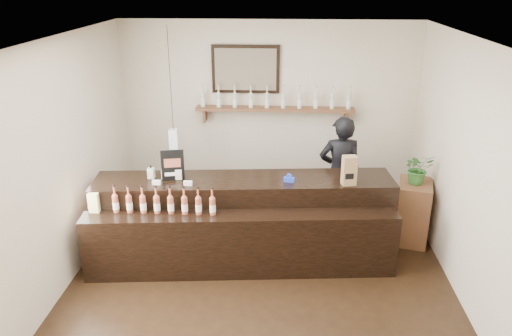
{
  "coord_description": "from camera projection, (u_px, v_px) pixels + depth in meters",
  "views": [
    {
      "loc": [
        0.25,
        -4.99,
        3.43
      ],
      "look_at": [
        -0.09,
        0.7,
        1.19
      ],
      "focal_mm": 35.0,
      "sensor_mm": 36.0,
      "label": 1
    }
  ],
  "objects": [
    {
      "name": "shopkeeper",
      "position": [
        340.0,
        165.0,
        6.95
      ],
      "size": [
        0.71,
        0.5,
        1.84
      ],
      "primitive_type": "imported",
      "rotation": [
        0.0,
        0.0,
        3.24
      ],
      "color": "black",
      "rests_on": "ground"
    },
    {
      "name": "counter",
      "position": [
        243.0,
        224.0,
        6.26
      ],
      "size": [
        3.77,
        1.32,
        1.21
      ],
      "color": "black",
      "rests_on": "ground"
    },
    {
      "name": "paper_bag",
      "position": [
        349.0,
        170.0,
        5.96
      ],
      "size": [
        0.18,
        0.15,
        0.36
      ],
      "color": "olive",
      "rests_on": "counter"
    },
    {
      "name": "promo_sign",
      "position": [
        173.0,
        165.0,
        6.08
      ],
      "size": [
        0.28,
        0.08,
        0.39
      ],
      "color": "black",
      "rests_on": "counter"
    },
    {
      "name": "side_cabinet",
      "position": [
        413.0,
        212.0,
        6.72
      ],
      "size": [
        0.55,
        0.67,
        0.84
      ],
      "color": "#56341D",
      "rests_on": "ground"
    },
    {
      "name": "ground",
      "position": [
        260.0,
        283.0,
        5.9
      ],
      "size": [
        5.0,
        5.0,
        0.0
      ],
      "primitive_type": "plane",
      "color": "black",
      "rests_on": "ground"
    },
    {
      "name": "back_wall_decor",
      "position": [
        258.0,
        92.0,
        7.48
      ],
      "size": [
        2.66,
        0.96,
        1.69
      ],
      "color": "#56341D",
      "rests_on": "ground"
    },
    {
      "name": "tape_dispenser",
      "position": [
        289.0,
        179.0,
        6.08
      ],
      "size": [
        0.13,
        0.07,
        0.11
      ],
      "color": "#1C39C5",
      "rests_on": "counter"
    },
    {
      "name": "room_shell",
      "position": [
        261.0,
        147.0,
        5.28
      ],
      "size": [
        5.0,
        5.0,
        5.0
      ],
      "color": "beige",
      "rests_on": "ground"
    },
    {
      "name": "potted_plant",
      "position": [
        418.0,
        168.0,
        6.49
      ],
      "size": [
        0.43,
        0.39,
        0.41
      ],
      "primitive_type": "imported",
      "rotation": [
        0.0,
        0.0,
        0.21
      ],
      "color": "#336F2C",
      "rests_on": "side_cabinet"
    }
  ]
}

